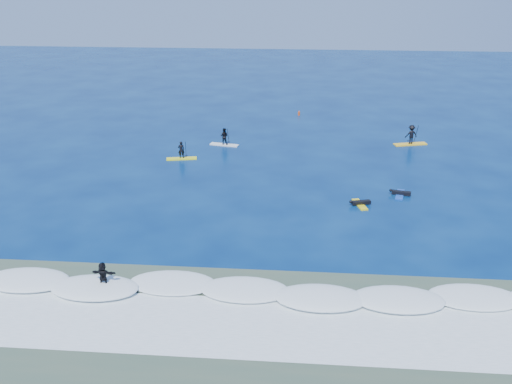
# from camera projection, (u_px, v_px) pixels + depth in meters

# --- Properties ---
(ground) EXTENTS (160.00, 160.00, 0.00)m
(ground) POSITION_uv_depth(u_px,v_px,m) (245.00, 215.00, 39.65)
(ground) COLOR #041C4C
(ground) RESTS_ON ground
(shallow_water) EXTENTS (90.00, 13.00, 0.01)m
(shallow_water) POSITION_uv_depth(u_px,v_px,m) (215.00, 338.00, 26.72)
(shallow_water) COLOR #3A503F
(shallow_water) RESTS_ON ground
(breaking_wave) EXTENTS (40.00, 6.00, 0.30)m
(breaking_wave) POSITION_uv_depth(u_px,v_px,m) (226.00, 292.00, 30.42)
(breaking_wave) COLOR white
(breaking_wave) RESTS_ON ground
(whitewater) EXTENTS (34.00, 5.00, 0.02)m
(whitewater) POSITION_uv_depth(u_px,v_px,m) (218.00, 325.00, 27.65)
(whitewater) COLOR silver
(whitewater) RESTS_ON ground
(sup_paddler_left) EXTENTS (2.76, 1.19, 1.88)m
(sup_paddler_left) POSITION_uv_depth(u_px,v_px,m) (181.00, 153.00, 50.54)
(sup_paddler_left) COLOR yellow
(sup_paddler_left) RESTS_ON ground
(sup_paddler_center) EXTENTS (2.85, 1.24, 1.94)m
(sup_paddler_center) POSITION_uv_depth(u_px,v_px,m) (224.00, 138.00, 54.29)
(sup_paddler_center) COLOR white
(sup_paddler_center) RESTS_ON ground
(sup_paddler_right) EXTENTS (3.29, 1.59, 2.24)m
(sup_paddler_right) POSITION_uv_depth(u_px,v_px,m) (411.00, 136.00, 54.42)
(sup_paddler_right) COLOR yellow
(sup_paddler_right) RESTS_ON ground
(prone_paddler_near) EXTENTS (1.59, 2.08, 0.42)m
(prone_paddler_near) POSITION_uv_depth(u_px,v_px,m) (360.00, 203.00, 41.17)
(prone_paddler_near) COLOR yellow
(prone_paddler_near) RESTS_ON ground
(prone_paddler_far) EXTENTS (1.62, 2.11, 0.43)m
(prone_paddler_far) POSITION_uv_depth(u_px,v_px,m) (400.00, 193.00, 42.90)
(prone_paddler_far) COLOR #1747B3
(prone_paddler_far) RESTS_ON ground
(wave_surfer) EXTENTS (2.13, 0.69, 1.52)m
(wave_surfer) POSITION_uv_depth(u_px,v_px,m) (103.00, 276.00, 30.28)
(wave_surfer) COLOR white
(wave_surfer) RESTS_ON breaking_wave
(marker_buoy) EXTENTS (0.25, 0.25, 0.60)m
(marker_buoy) POSITION_uv_depth(u_px,v_px,m) (299.00, 113.00, 64.95)
(marker_buoy) COLOR #CA4112
(marker_buoy) RESTS_ON ground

